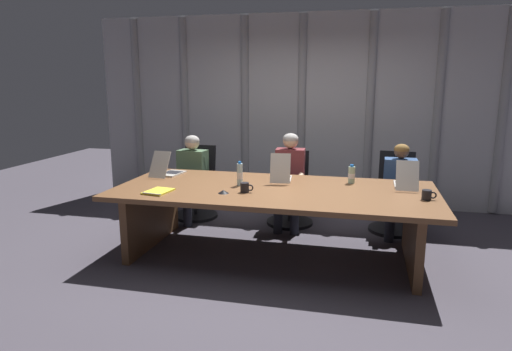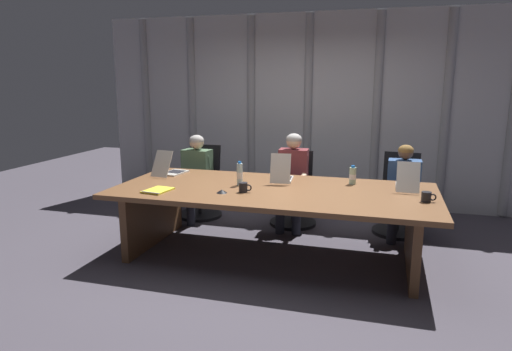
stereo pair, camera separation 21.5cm
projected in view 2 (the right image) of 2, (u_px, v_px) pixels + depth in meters
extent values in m
plane|color=#47424C|center=(273.00, 255.00, 4.88)|extent=(12.95, 12.95, 0.00)
cube|color=brown|center=(273.00, 191.00, 4.73)|extent=(3.31, 1.49, 0.05)
cube|color=black|center=(273.00, 197.00, 4.75)|extent=(2.81, 0.10, 0.06)
cube|color=brown|center=(154.00, 214.00, 5.19)|extent=(0.08, 1.27, 0.69)
cube|color=brown|center=(413.00, 237.00, 4.43)|extent=(0.08, 1.27, 0.69)
cube|color=#B2B2B7|center=(311.00, 111.00, 6.74)|extent=(6.48, 0.10, 2.80)
cylinder|color=gray|center=(147.00, 108.00, 7.41)|extent=(0.12, 0.12, 2.74)
cylinder|color=gray|center=(192.00, 109.00, 7.19)|extent=(0.12, 0.12, 2.74)
cylinder|color=gray|center=(251.00, 110.00, 6.93)|extent=(0.12, 0.12, 2.74)
cylinder|color=gray|center=(308.00, 111.00, 6.69)|extent=(0.12, 0.12, 2.74)
cylinder|color=gray|center=(377.00, 112.00, 6.43)|extent=(0.12, 0.12, 2.74)
cylinder|color=gray|center=(446.00, 113.00, 6.18)|extent=(0.12, 0.12, 2.74)
cube|color=beige|center=(175.00, 173.00, 5.49)|extent=(0.26, 0.37, 0.02)
cube|color=black|center=(176.00, 172.00, 5.51)|extent=(0.21, 0.21, 0.00)
cube|color=beige|center=(162.00, 164.00, 5.24)|extent=(0.24, 0.19, 0.29)
cube|color=black|center=(162.00, 163.00, 5.24)|extent=(0.22, 0.17, 0.26)
cube|color=beige|center=(283.00, 179.00, 5.14)|extent=(0.25, 0.36, 0.02)
cube|color=black|center=(283.00, 178.00, 5.16)|extent=(0.20, 0.21, 0.00)
cube|color=beige|center=(280.00, 168.00, 4.89)|extent=(0.23, 0.13, 0.31)
cube|color=black|center=(280.00, 168.00, 4.90)|extent=(0.20, 0.11, 0.28)
cube|color=beige|center=(407.00, 186.00, 4.79)|extent=(0.23, 0.35, 0.02)
cube|color=black|center=(407.00, 185.00, 4.81)|extent=(0.19, 0.19, 0.00)
cube|color=beige|center=(408.00, 177.00, 4.52)|extent=(0.23, 0.17, 0.29)
cube|color=black|center=(408.00, 177.00, 4.53)|extent=(0.20, 0.15, 0.26)
cube|color=black|center=(199.00, 187.00, 6.20)|extent=(0.48, 0.48, 0.08)
cube|color=black|center=(205.00, 163.00, 6.34)|extent=(0.43, 0.12, 0.51)
cylinder|color=#262628|center=(200.00, 201.00, 6.24)|extent=(0.05, 0.05, 0.34)
cylinder|color=black|center=(200.00, 215.00, 6.28)|extent=(0.60, 0.60, 0.04)
cube|color=black|center=(293.00, 193.00, 5.85)|extent=(0.51, 0.51, 0.08)
cube|color=black|center=(296.00, 169.00, 6.00)|extent=(0.44, 0.14, 0.48)
cylinder|color=#262628|center=(293.00, 209.00, 5.89)|extent=(0.05, 0.05, 0.34)
cylinder|color=black|center=(293.00, 223.00, 5.93)|extent=(0.60, 0.60, 0.04)
cube|color=black|center=(399.00, 200.00, 5.49)|extent=(0.51, 0.51, 0.08)
cube|color=black|center=(401.00, 173.00, 5.64)|extent=(0.44, 0.15, 0.52)
cylinder|color=#262628|center=(398.00, 217.00, 5.54)|extent=(0.05, 0.05, 0.34)
cylinder|color=black|center=(397.00, 232.00, 5.58)|extent=(0.60, 0.60, 0.04)
cube|color=#4C6B4C|center=(197.00, 167.00, 6.13)|extent=(0.40, 0.26, 0.47)
sphere|color=beige|center=(197.00, 142.00, 6.06)|extent=(0.19, 0.19, 0.19)
ellipsoid|color=#B2ADA8|center=(197.00, 140.00, 6.05)|extent=(0.20, 0.20, 0.14)
cylinder|color=#4C6B4C|center=(208.00, 164.00, 6.06)|extent=(0.08, 0.14, 0.27)
cylinder|color=beige|center=(200.00, 176.00, 5.89)|extent=(0.09, 0.30, 0.06)
cylinder|color=#4C6B4C|center=(187.00, 163.00, 6.17)|extent=(0.08, 0.14, 0.27)
cylinder|color=beige|center=(179.00, 174.00, 6.01)|extent=(0.09, 0.30, 0.06)
cylinder|color=#262833|center=(197.00, 190.00, 5.96)|extent=(0.17, 0.41, 0.13)
cylinder|color=#262833|center=(191.00, 209.00, 5.84)|extent=(0.11, 0.11, 0.44)
cylinder|color=#262833|center=(184.00, 189.00, 6.04)|extent=(0.17, 0.41, 0.13)
cylinder|color=#262833|center=(177.00, 207.00, 5.92)|extent=(0.11, 0.11, 0.44)
cube|color=brown|center=(293.00, 170.00, 5.76)|extent=(0.37, 0.24, 0.54)
sphere|color=beige|center=(294.00, 141.00, 5.69)|extent=(0.19, 0.19, 0.19)
ellipsoid|color=#B2ADA8|center=(294.00, 139.00, 5.68)|extent=(0.20, 0.20, 0.14)
cylinder|color=brown|center=(305.00, 164.00, 5.71)|extent=(0.08, 0.14, 0.27)
cylinder|color=beige|center=(303.00, 177.00, 5.54)|extent=(0.08, 0.30, 0.06)
cylinder|color=brown|center=(282.00, 163.00, 5.78)|extent=(0.08, 0.14, 0.27)
cylinder|color=beige|center=(279.00, 176.00, 5.60)|extent=(0.08, 0.30, 0.06)
cylinder|color=#262833|center=(299.00, 197.00, 5.61)|extent=(0.15, 0.41, 0.13)
cylinder|color=#262833|center=(296.00, 217.00, 5.48)|extent=(0.11, 0.11, 0.44)
cylinder|color=#262833|center=(283.00, 196.00, 5.66)|extent=(0.15, 0.41, 0.13)
cylinder|color=#262833|center=(280.00, 216.00, 5.53)|extent=(0.11, 0.11, 0.44)
cube|color=#335184|center=(404.00, 179.00, 5.41)|extent=(0.38, 0.23, 0.46)
sphere|color=brown|center=(406.00, 152.00, 5.34)|extent=(0.18, 0.18, 0.18)
ellipsoid|color=olive|center=(406.00, 150.00, 5.34)|extent=(0.18, 0.18, 0.13)
cylinder|color=#335184|center=(418.00, 176.00, 5.35)|extent=(0.07, 0.14, 0.27)
cylinder|color=brown|center=(418.00, 190.00, 5.18)|extent=(0.07, 0.30, 0.06)
cylinder|color=#335184|center=(390.00, 175.00, 5.45)|extent=(0.07, 0.14, 0.27)
cylinder|color=brown|center=(389.00, 188.00, 5.27)|extent=(0.07, 0.30, 0.06)
cylinder|color=#262833|center=(412.00, 205.00, 5.25)|extent=(0.14, 0.40, 0.13)
cylinder|color=#262833|center=(411.00, 227.00, 5.12)|extent=(0.11, 0.11, 0.44)
cylinder|color=#262833|center=(394.00, 204.00, 5.30)|extent=(0.14, 0.40, 0.13)
cylinder|color=#262833|center=(392.00, 225.00, 5.18)|extent=(0.11, 0.11, 0.44)
cylinder|color=silver|center=(240.00, 174.00, 4.86)|extent=(0.06, 0.06, 0.24)
cylinder|color=white|center=(240.00, 175.00, 4.86)|extent=(0.06, 0.06, 0.07)
cylinder|color=blue|center=(240.00, 162.00, 4.83)|extent=(0.03, 0.03, 0.02)
cylinder|color=#ADD1B2|center=(353.00, 176.00, 4.91)|extent=(0.07, 0.07, 0.18)
cylinder|color=white|center=(353.00, 177.00, 4.92)|extent=(0.08, 0.08, 0.06)
cylinder|color=blue|center=(353.00, 166.00, 4.89)|extent=(0.04, 0.04, 0.02)
cylinder|color=black|center=(426.00, 197.00, 4.21)|extent=(0.09, 0.09, 0.09)
torus|color=black|center=(433.00, 197.00, 4.19)|extent=(0.07, 0.01, 0.07)
cylinder|color=black|center=(243.00, 187.00, 4.57)|extent=(0.09, 0.09, 0.10)
torus|color=black|center=(248.00, 188.00, 4.55)|extent=(0.07, 0.01, 0.07)
cone|color=black|center=(222.00, 191.00, 4.54)|extent=(0.11, 0.11, 0.03)
cube|color=yellow|center=(158.00, 190.00, 4.62)|extent=(0.26, 0.33, 0.02)
cylinder|color=silver|center=(151.00, 193.00, 4.48)|extent=(0.21, 0.04, 0.01)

